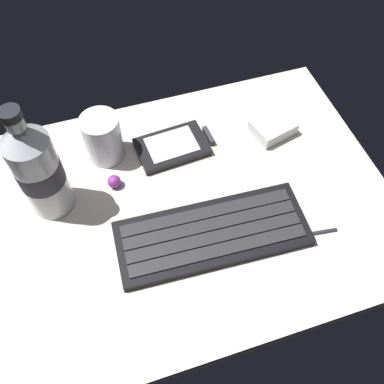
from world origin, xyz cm
name	(u,v)px	position (x,y,z in cm)	size (l,w,h in cm)	color
ground_plane	(192,207)	(0.00, -0.23, -0.99)	(64.00, 48.00, 2.80)	beige
keyboard	(212,233)	(1.06, -6.71, 0.81)	(29.52, 12.45, 1.70)	black
handheld_device	(175,146)	(0.66, 11.51, 0.73)	(13.20, 8.50, 1.50)	black
juice_cup	(103,139)	(-11.04, 13.99, 3.91)	(6.40, 6.40, 8.50)	silver
water_bottle	(38,169)	(-21.04, 6.64, 9.01)	(6.73, 6.73, 20.80)	silver
charger_block	(273,128)	(18.29, 9.91, 1.20)	(7.00, 5.60, 2.40)	silver
trackball_mouse	(114,181)	(-11.09, 7.04, 1.10)	(2.20, 2.20, 2.20)	purple
stylus_pen	(308,234)	(15.00, -11.00, 0.35)	(0.70, 0.70, 9.50)	#26262B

